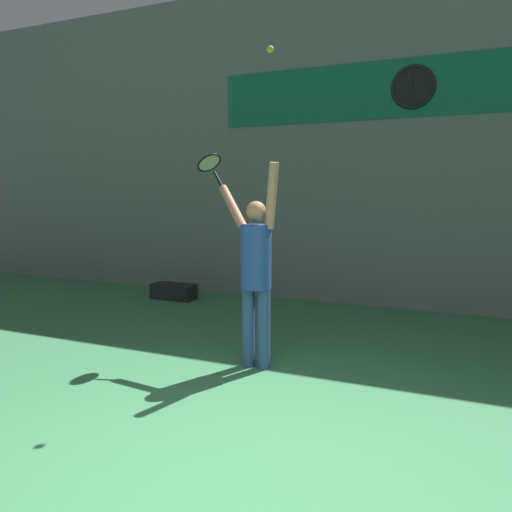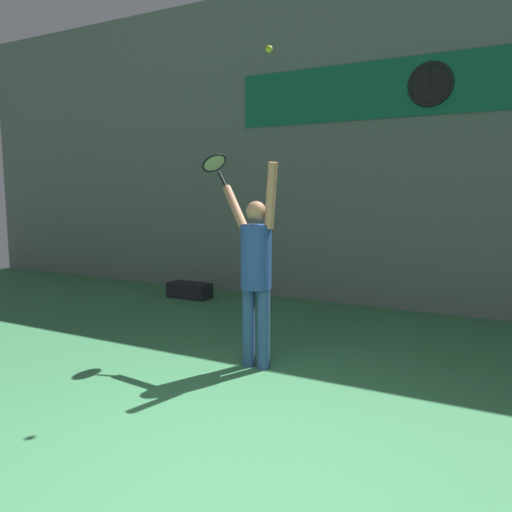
{
  "view_description": "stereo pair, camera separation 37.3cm",
  "coord_description": "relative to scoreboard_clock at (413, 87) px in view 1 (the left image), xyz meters",
  "views": [
    {
      "loc": [
        1.19,
        -2.28,
        1.76
      ],
      "look_at": [
        -0.75,
        2.19,
        1.13
      ],
      "focal_mm": 35.0,
      "sensor_mm": 36.0,
      "label": 1
    },
    {
      "loc": [
        1.53,
        -2.12,
        1.76
      ],
      "look_at": [
        -0.75,
        2.19,
        1.13
      ],
      "focal_mm": 35.0,
      "sensor_mm": 36.0,
      "label": 2
    }
  ],
  "objects": [
    {
      "name": "scoreboard_clock",
      "position": [
        0.0,
        0.0,
        0.0
      ],
      "size": [
        0.62,
        0.06,
        0.62
      ],
      "color": "black"
    },
    {
      "name": "ground_plane",
      "position": [
        -0.32,
        -5.36,
        -3.25
      ],
      "size": [
        18.0,
        18.0,
        0.0
      ],
      "primitive_type": "plane",
      "color": "#387A4C"
    },
    {
      "name": "tennis_player",
      "position": [
        -1.07,
        -3.17,
        -2.23
      ],
      "size": [
        0.85,
        0.52,
        2.04
      ],
      "color": "#2D4C7F",
      "rests_on": "ground_plane"
    },
    {
      "name": "equipment_bag",
      "position": [
        -3.61,
        -0.75,
        -3.12
      ],
      "size": [
        0.72,
        0.34,
        0.25
      ],
      "color": "black",
      "rests_on": "ground_plane"
    },
    {
      "name": "back_wall",
      "position": [
        -0.32,
        0.08,
        -0.75
      ],
      "size": [
        18.0,
        0.1,
        5.0
      ],
      "color": "slate",
      "rests_on": "ground_plane"
    },
    {
      "name": "sponsor_banner",
      "position": [
        -0.32,
        0.02,
        -0.0
      ],
      "size": [
        5.29,
        0.02,
        0.83
      ],
      "color": "#146B4C"
    },
    {
      "name": "tennis_racket",
      "position": [
        -1.79,
        -2.78,
        -1.19
      ],
      "size": [
        0.39,
        0.35,
        0.39
      ],
      "color": "black"
    },
    {
      "name": "tennis_ball",
      "position": [
        -0.89,
        -3.25,
        -0.2
      ],
      "size": [
        0.06,
        0.06,
        0.06
      ],
      "color": "#CCDB2D"
    }
  ]
}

